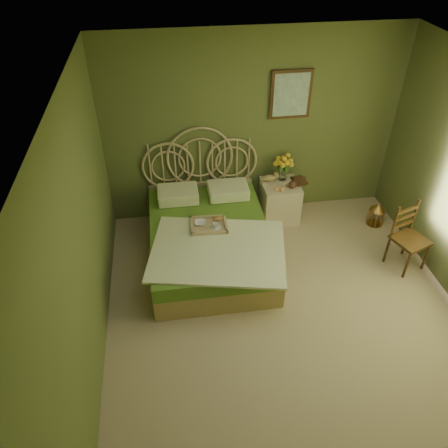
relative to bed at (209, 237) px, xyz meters
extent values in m
plane|color=tan|center=(0.73, -1.27, -0.30)|extent=(4.50, 4.50, 0.00)
plane|color=silver|center=(0.73, -1.27, 2.30)|extent=(4.50, 4.50, 0.00)
plane|color=#5E6837|center=(0.73, 0.98, 1.00)|extent=(4.00, 0.00, 4.00)
plane|color=#5E6837|center=(-1.27, -1.27, 1.00)|extent=(0.00, 4.50, 4.50)
cube|color=#35220E|center=(1.20, 0.95, 1.45)|extent=(0.54, 0.03, 0.64)
cube|color=silver|center=(1.20, 0.94, 1.45)|extent=(0.46, 0.01, 0.56)
cube|color=tan|center=(0.00, -0.06, -0.15)|extent=(1.47, 1.96, 0.29)
cube|color=#56872C|center=(0.00, -0.06, 0.09)|extent=(1.47, 1.96, 0.20)
cube|color=white|center=(0.05, -0.50, 0.20)|extent=(1.75, 1.47, 0.03)
cube|color=white|center=(-0.34, 0.62, 0.28)|extent=(0.54, 0.39, 0.16)
cube|color=white|center=(0.34, 0.62, 0.28)|extent=(0.54, 0.39, 0.16)
cube|color=tan|center=(-0.01, -0.06, 0.21)|extent=(0.47, 0.37, 0.04)
ellipsoid|color=#B77A38|center=(0.11, 0.03, 0.26)|extent=(0.12, 0.07, 0.05)
cube|color=#F5E5C7|center=(1.10, 0.69, -0.02)|extent=(0.51, 0.51, 0.56)
cylinder|color=silver|center=(1.15, 0.81, 0.35)|extent=(0.10, 0.10, 0.18)
ellipsoid|color=tan|center=(0.96, 0.79, 0.31)|extent=(0.21, 0.11, 0.10)
sphere|color=#FDA462|center=(1.00, 0.54, 0.30)|extent=(0.07, 0.07, 0.07)
sphere|color=#FDA462|center=(1.07, 0.52, 0.30)|extent=(0.07, 0.07, 0.07)
cube|color=#35220E|center=(2.43, -0.56, 0.11)|extent=(0.49, 0.49, 0.04)
cylinder|color=#35220E|center=(2.27, -0.72, -0.10)|extent=(0.03, 0.03, 0.41)
cylinder|color=#35220E|center=(2.60, -0.72, -0.10)|extent=(0.03, 0.03, 0.41)
cylinder|color=#35220E|center=(2.27, -0.39, -0.10)|extent=(0.03, 0.03, 0.41)
cylinder|color=#35220E|center=(2.60, -0.39, -0.10)|extent=(0.03, 0.03, 0.41)
cube|color=#35220E|center=(2.43, -0.39, 0.34)|extent=(0.32, 0.15, 0.46)
cylinder|color=#BB7D3C|center=(2.43, 0.32, -0.30)|extent=(0.22, 0.22, 0.01)
cylinder|color=#BB7D3C|center=(2.43, 0.32, -0.18)|extent=(0.22, 0.22, 0.25)
cone|color=#BB7D3C|center=(2.43, 0.32, -0.01)|extent=(0.22, 0.22, 0.09)
imported|color=#381E0F|center=(1.28, 0.71, 0.27)|extent=(0.21, 0.26, 0.02)
imported|color=#472819|center=(1.28, 0.71, 0.29)|extent=(0.23, 0.27, 0.02)
imported|color=white|center=(-0.11, -0.01, 0.25)|extent=(0.16, 0.16, 0.03)
imported|color=white|center=(0.07, -0.12, 0.26)|extent=(0.08, 0.08, 0.07)
camera|label=1|loc=(-0.44, -4.31, 3.54)|focal=35.00mm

